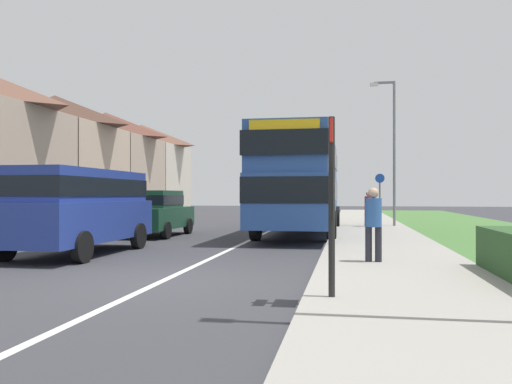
% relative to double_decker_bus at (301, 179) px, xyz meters
% --- Properties ---
extents(ground_plane, '(120.00, 120.00, 0.00)m').
position_rel_double_decker_bus_xyz_m(ground_plane, '(-1.45, -11.37, -2.14)').
color(ground_plane, '#38383D').
extents(lane_marking_centre, '(0.14, 60.00, 0.01)m').
position_rel_double_decker_bus_xyz_m(lane_marking_centre, '(-1.45, -3.37, -2.14)').
color(lane_marking_centre, silver).
rests_on(lane_marking_centre, ground_plane).
extents(pavement_near_side, '(3.20, 68.00, 0.12)m').
position_rel_double_decker_bus_xyz_m(pavement_near_side, '(2.75, -5.37, -2.08)').
color(pavement_near_side, '#9E998E').
rests_on(pavement_near_side, ground_plane).
extents(double_decker_bus, '(2.80, 11.16, 3.70)m').
position_rel_double_decker_bus_xyz_m(double_decker_bus, '(0.00, 0.00, 0.00)').
color(double_decker_bus, '#284C93').
rests_on(double_decker_bus, ground_plane).
extents(parked_van_blue, '(2.11, 5.05, 2.15)m').
position_rel_double_decker_bus_xyz_m(parked_van_blue, '(-4.99, -7.77, -0.86)').
color(parked_van_blue, navy).
rests_on(parked_van_blue, ground_plane).
extents(parked_car_dark_green, '(1.89, 3.99, 1.67)m').
position_rel_double_decker_bus_xyz_m(parked_car_dark_green, '(-5.18, -1.96, -1.23)').
color(parked_car_dark_green, '#19472D').
rests_on(parked_car_dark_green, ground_plane).
extents(pedestrian_at_stop, '(0.34, 0.34, 1.67)m').
position_rel_double_decker_bus_xyz_m(pedestrian_at_stop, '(2.30, -8.86, -1.17)').
color(pedestrian_at_stop, '#23232D').
rests_on(pedestrian_at_stop, ground_plane).
extents(pedestrian_walking_away, '(0.34, 0.34, 1.67)m').
position_rel_double_decker_bus_xyz_m(pedestrian_walking_away, '(2.66, 3.22, -1.17)').
color(pedestrian_walking_away, '#23232D').
rests_on(pedestrian_walking_away, ground_plane).
extents(bus_stop_sign, '(0.09, 0.52, 2.60)m').
position_rel_double_decker_bus_xyz_m(bus_stop_sign, '(1.55, -12.75, -0.60)').
color(bus_stop_sign, black).
rests_on(bus_stop_sign, ground_plane).
extents(cycle_route_sign, '(0.44, 0.08, 2.52)m').
position_rel_double_decker_bus_xyz_m(cycle_route_sign, '(3.27, 5.34, -0.72)').
color(cycle_route_sign, slate).
rests_on(cycle_route_sign, ground_plane).
extents(street_lamp_mid, '(1.14, 0.20, 6.64)m').
position_rel_double_decker_bus_xyz_m(street_lamp_mid, '(3.72, 4.05, 1.71)').
color(street_lamp_mid, slate).
rests_on(street_lamp_mid, ground_plane).
extents(house_terrace_far_side, '(6.84, 26.58, 7.55)m').
position_rel_double_decker_bus_xyz_m(house_terrace_far_side, '(-15.75, 12.07, 1.63)').
color(house_terrace_far_side, tan).
rests_on(house_terrace_far_side, ground_plane).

